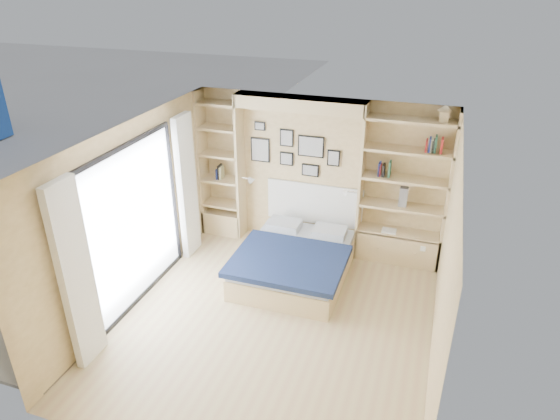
% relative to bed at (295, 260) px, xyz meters
% --- Properties ---
extents(ground, '(4.50, 4.50, 0.00)m').
position_rel_bed_xyz_m(ground, '(0.06, -1.15, -0.26)').
color(ground, tan).
rests_on(ground, ground).
extents(room_shell, '(4.50, 4.50, 4.50)m').
position_rel_bed_xyz_m(room_shell, '(-0.32, 0.37, 0.81)').
color(room_shell, '#D8BA82').
rests_on(room_shell, ground).
extents(bed, '(1.60, 2.08, 1.07)m').
position_rel_bed_xyz_m(bed, '(0.00, 0.00, 0.00)').
color(bed, '#D6B982').
rests_on(bed, ground).
extents(photo_gallery, '(1.48, 0.02, 0.82)m').
position_rel_bed_xyz_m(photo_gallery, '(-0.39, 1.07, 1.34)').
color(photo_gallery, black).
rests_on(photo_gallery, ground).
extents(reading_lamps, '(1.92, 0.12, 0.15)m').
position_rel_bed_xyz_m(reading_lamps, '(-0.24, 0.85, 0.84)').
color(reading_lamps, silver).
rests_on(reading_lamps, ground).
extents(shelf_decor, '(3.58, 0.23, 2.03)m').
position_rel_bed_xyz_m(shelf_decor, '(1.17, 0.92, 1.43)').
color(shelf_decor, '#A8252C').
rests_on(shelf_decor, ground).
extents(deck, '(3.20, 4.00, 0.05)m').
position_rel_bed_xyz_m(deck, '(-3.54, -1.15, -0.26)').
color(deck, '#625948').
rests_on(deck, ground).
extents(deck_chair, '(0.58, 0.85, 0.79)m').
position_rel_bed_xyz_m(deck_chair, '(-3.67, -1.13, 0.11)').
color(deck_chair, tan).
rests_on(deck_chair, ground).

